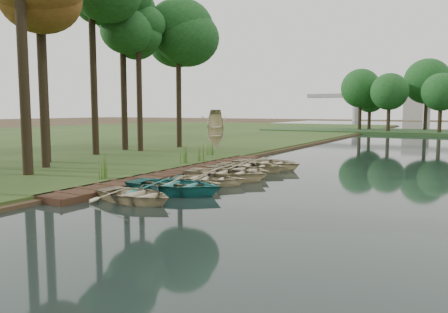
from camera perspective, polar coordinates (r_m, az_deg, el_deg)
The scene contains 22 objects.
ground at distance 21.39m, azimuth -2.34°, elevation -2.90°, with size 300.00×300.00×0.00m, color #3D2F1D.
boardwalk at distance 22.24m, azimuth -5.85°, elevation -2.19°, with size 1.60×16.00×0.30m, color #342014.
peninsula at distance 68.11m, azimuth 26.79°, elevation 2.77°, with size 50.00×14.00×0.45m, color #25441E.
far_trees at distance 68.34m, azimuth 24.22°, elevation 8.10°, with size 45.60×5.60×8.80m.
building_b at distance 163.78m, azimuth 23.93°, elevation 6.44°, with size 8.00×8.00×12.00m, color #A5A5A0.
rowboat_0 at distance 16.00m, azimuth -11.61°, elevation -4.63°, with size 2.35×3.30×0.68m, color #C0B28B.
rowboat_1 at distance 17.32m, azimuth -6.49°, elevation -3.50°, with size 2.82×3.95×0.82m, color #2B7873.
rowboat_2 at distance 18.19m, azimuth -5.24°, elevation -3.28°, with size 2.30×3.21×0.67m, color #C0B28B.
rowboat_3 at distance 19.18m, azimuth -1.97°, elevation -2.76°, with size 2.31×3.24×0.67m, color #C0B28B.
rowboat_4 at distance 20.51m, azimuth 0.19°, elevation -1.97°, with size 2.84×3.98×0.82m, color #C0B28B.
rowboat_5 at distance 21.89m, azimuth 1.97°, elevation -1.54°, with size 2.64×3.70×0.77m, color #C0B28B.
rowboat_6 at distance 23.33m, azimuth 3.45°, elevation -1.08°, with size 2.65×3.72×0.77m, color #C0B28B.
rowboat_7 at distance 24.54m, azimuth 5.58°, elevation -0.69°, with size 2.82×3.94×0.82m, color #C0B28B.
rowboat_8 at distance 26.05m, azimuth 6.01°, elevation -0.51°, with size 2.19×3.07×0.64m, color #C0B28B.
stored_rowboat at distance 33.89m, azimuth -1.17°, elevation 1.46°, with size 2.20×3.08×0.64m, color #C0B28B.
tree_4 at distance 33.71m, azimuth -11.15°, elevation 15.49°, with size 4.01×4.01×10.45m.
tree_5 at distance 35.33m, azimuth -13.22°, elevation 19.03°, with size 4.76×4.76×13.23m.
tree_6 at distance 36.68m, azimuth -6.01°, elevation 15.54°, with size 5.09×5.09×11.33m.
reeds_0 at distance 20.03m, azimuth -15.59°, elevation -1.32°, with size 0.60×0.60×1.06m, color #3F661E.
reeds_1 at distance 26.29m, azimuth -2.75°, elevation 0.56°, with size 0.60×0.60×1.03m, color #3F661E.
reeds_2 at distance 25.20m, azimuth -5.37°, elevation 0.43°, with size 0.60×0.60×1.14m, color #3F661E.
reeds_3 at distance 29.60m, azimuth -1.83°, elevation 1.08°, with size 0.60×0.60×0.94m, color #3F661E.
Camera 1 is at (11.13, -17.96, 3.31)m, focal length 35.00 mm.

